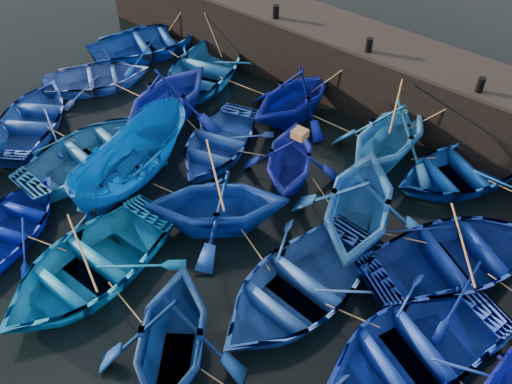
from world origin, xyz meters
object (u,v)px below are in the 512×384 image
Objects in this scene: boat_0 at (149,42)px; boat_8 at (217,143)px; wooden_crate at (300,134)px; boat_13 at (32,119)px.

boat_0 is 1.16× the size of boat_8.
boat_13 is at bearing -159.08° from wooden_crate.
boat_0 reaches higher than boat_8.
boat_0 is 12.00× the size of wooden_crate.
boat_8 is 0.93× the size of boat_13.
boat_13 is at bearing 118.85° from boat_0.
boat_13 is 11.08× the size of wooden_crate.
boat_13 is at bearing -168.19° from boat_8.
wooden_crate is at bearing -172.53° from boat_0.
boat_13 is (-6.15, -3.11, 0.03)m from boat_8.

